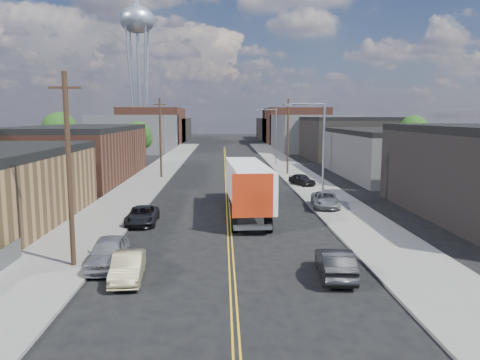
{
  "coord_description": "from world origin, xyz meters",
  "views": [
    {
      "loc": [
        -0.43,
        -13.75,
        7.82
      ],
      "look_at": [
        1.0,
        24.89,
        2.5
      ],
      "focal_mm": 35.0,
      "sensor_mm": 36.0,
      "label": 1
    }
  ],
  "objects": [
    {
      "name": "streetlight_far",
      "position": [
        7.6,
        60.0,
        5.33
      ],
      "size": [
        3.39,
        0.25,
        9.0
      ],
      "color": "gray",
      "rests_on": "ground"
    },
    {
      "name": "utility_pole_right",
      "position": [
        8.2,
        48.0,
        5.14
      ],
      "size": [
        1.6,
        0.26,
        10.0
      ],
      "color": "black",
      "rests_on": "ground"
    },
    {
      "name": "streetlight_near",
      "position": [
        7.6,
        25.0,
        5.33
      ],
      "size": [
        3.39,
        0.25,
        9.0
      ],
      "color": "gray",
      "rests_on": "ground"
    },
    {
      "name": "skyline_left_a",
      "position": [
        -20.0,
        95.0,
        4.0
      ],
      "size": [
        16.0,
        30.0,
        8.0
      ],
      "primitive_type": "cube",
      "color": "#3D3D40",
      "rests_on": "ground"
    },
    {
      "name": "utility_pole_left_near",
      "position": [
        -8.2,
        10.0,
        5.14
      ],
      "size": [
        1.6,
        0.26,
        10.0
      ],
      "color": "black",
      "rests_on": "ground"
    },
    {
      "name": "skyline_right_c",
      "position": [
        20.0,
        140.0,
        3.5
      ],
      "size": [
        16.0,
        40.0,
        7.0
      ],
      "primitive_type": "cube",
      "color": "black",
      "rests_on": "ground"
    },
    {
      "name": "tree_left_mid",
      "position": [
        -23.94,
        55.0,
        5.48
      ],
      "size": [
        5.1,
        5.04,
        8.37
      ],
      "color": "black",
      "rests_on": "ground"
    },
    {
      "name": "skyline_left_b",
      "position": [
        -20.0,
        120.0,
        5.0
      ],
      "size": [
        16.0,
        26.0,
        10.0
      ],
      "primitive_type": "cube",
      "color": "#4D291F",
      "rests_on": "ground"
    },
    {
      "name": "semi_truck",
      "position": [
        1.5,
        23.87,
        2.34
      ],
      "size": [
        3.35,
        15.83,
        4.11
      ],
      "rotation": [
        0.0,
        0.0,
        0.06
      ],
      "color": "silver",
      "rests_on": "ground"
    },
    {
      "name": "sidewalk_right",
      "position": [
        9.5,
        45.0,
        0.07
      ],
      "size": [
        5.0,
        140.0,
        0.15
      ],
      "primitive_type": "cube",
      "color": "slate",
      "rests_on": "ground"
    },
    {
      "name": "utility_pole_left_far",
      "position": [
        -8.2,
        45.0,
        5.14
      ],
      "size": [
        1.6,
        0.26,
        10.0
      ],
      "color": "black",
      "rests_on": "ground"
    },
    {
      "name": "tree_left_far",
      "position": [
        -13.94,
        62.0,
        4.57
      ],
      "size": [
        4.35,
        4.2,
        6.97
      ],
      "color": "black",
      "rests_on": "ground"
    },
    {
      "name": "car_left_a",
      "position": [
        -6.4,
        10.0,
        0.78
      ],
      "size": [
        2.11,
        4.7,
        1.57
      ],
      "primitive_type": "imported",
      "rotation": [
        0.0,
        0.0,
        0.06
      ],
      "color": "#9EA0A3",
      "rests_on": "ground"
    },
    {
      "name": "car_right_lot_c",
      "position": [
        8.38,
        37.57,
        0.78
      ],
      "size": [
        2.95,
        4.01,
        1.27
      ],
      "primitive_type": "imported",
      "rotation": [
        0.0,
        0.0,
        0.44
      ],
      "color": "black",
      "rests_on": "sidewalk_right"
    },
    {
      "name": "car_right_oncoming",
      "position": [
        5.0,
        8.0,
        0.72
      ],
      "size": [
        1.88,
        4.47,
        1.44
      ],
      "primitive_type": "imported",
      "rotation": [
        0.0,
        0.0,
        3.06
      ],
      "color": "black",
      "rests_on": "ground"
    },
    {
      "name": "industrial_right_c",
      "position": [
        22.0,
        72.0,
        3.8
      ],
      "size": [
        14.0,
        22.0,
        7.6
      ],
      "color": "black",
      "rests_on": "ground"
    },
    {
      "name": "car_left_c",
      "position": [
        -6.31,
        19.79,
        0.64
      ],
      "size": [
        2.27,
        4.66,
        1.28
      ],
      "primitive_type": "imported",
      "rotation": [
        0.0,
        0.0,
        0.03
      ],
      "color": "black",
      "rests_on": "ground"
    },
    {
      "name": "ground",
      "position": [
        0.0,
        60.0,
        0.0
      ],
      "size": [
        260.0,
        260.0,
        0.0
      ],
      "primitive_type": "plane",
      "color": "black",
      "rests_on": "ground"
    },
    {
      "name": "warehouse_brown",
      "position": [
        -18.0,
        44.0,
        3.3
      ],
      "size": [
        12.0,
        26.0,
        6.6
      ],
      "color": "#4D291F",
      "rests_on": "ground"
    },
    {
      "name": "tree_right_far",
      "position": [
        30.06,
        60.0,
        5.18
      ],
      "size": [
        4.85,
        4.76,
        7.91
      ],
      "color": "black",
      "rests_on": "ground"
    },
    {
      "name": "car_right_lot_a",
      "position": [
        8.2,
        24.82,
        0.8
      ],
      "size": [
        2.68,
        4.88,
        1.3
      ],
      "primitive_type": "imported",
      "rotation": [
        0.0,
        0.0,
        -0.12
      ],
      "color": "gray",
      "rests_on": "sidewalk_right"
    },
    {
      "name": "sidewalk_left",
      "position": [
        -9.5,
        45.0,
        0.07
      ],
      "size": [
        5.0,
        140.0,
        0.15
      ],
      "primitive_type": "cube",
      "color": "slate",
      "rests_on": "ground"
    },
    {
      "name": "skyline_right_a",
      "position": [
        20.0,
        95.0,
        4.0
      ],
      "size": [
        16.0,
        30.0,
        8.0
      ],
      "primitive_type": "cube",
      "color": "#3D3D40",
      "rests_on": "ground"
    },
    {
      "name": "industrial_right_b",
      "position": [
        22.0,
        46.0,
        3.05
      ],
      "size": [
        14.0,
        24.0,
        6.1
      ],
      "color": "#3D3D40",
      "rests_on": "ground"
    },
    {
      "name": "water_tower",
      "position": [
        -22.0,
        110.0,
        30.65
      ],
      "size": [
        9.0,
        9.0,
        36.9
      ],
      "color": "gray",
      "rests_on": "ground"
    },
    {
      "name": "car_left_b",
      "position": [
        -5.0,
        8.0,
        0.66
      ],
      "size": [
        1.71,
        4.08,
        1.31
      ],
      "primitive_type": "imported",
      "rotation": [
        0.0,
        0.0,
        0.08
      ],
      "color": "#968C62",
      "rests_on": "ground"
    },
    {
      "name": "centerline",
      "position": [
        0.0,
        45.0,
        0.01
      ],
      "size": [
        0.32,
        120.0,
        0.01
      ],
      "primitive_type": "cube",
      "color": "gold",
      "rests_on": "ground"
    },
    {
      "name": "skyline_right_b",
      "position": [
        20.0,
        120.0,
        5.0
      ],
      "size": [
        16.0,
        26.0,
        10.0
      ],
      "primitive_type": "cube",
      "color": "#4D291F",
      "rests_on": "ground"
    },
    {
      "name": "skyline_left_c",
      "position": [
        -20.0,
        140.0,
        3.5
      ],
      "size": [
        16.0,
        40.0,
        7.0
      ],
      "primitive_type": "cube",
      "color": "black",
      "rests_on": "ground"
    }
  ]
}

